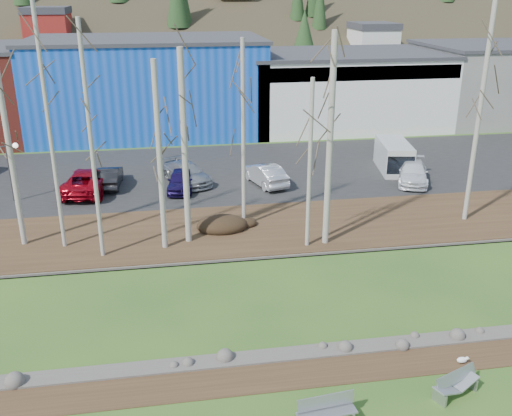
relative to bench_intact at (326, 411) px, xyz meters
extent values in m
plane|color=#2C4D1C|center=(0.57, 0.44, -0.46)|extent=(200.00, 200.00, 0.00)
cube|color=#382616|center=(0.57, 2.54, -0.44)|extent=(80.00, 1.80, 0.03)
cube|color=#382616|center=(0.57, 14.94, -0.38)|extent=(80.00, 7.00, 0.15)
cube|color=black|center=(0.57, 25.44, -0.39)|extent=(80.00, 14.00, 0.14)
cube|color=#0B43AF|center=(-5.43, 39.44, 3.54)|extent=(20.00, 12.00, 8.00)
cube|color=#333338|center=(-5.43, 39.44, 7.69)|extent=(20.40, 12.24, 0.30)
cube|color=silver|center=(12.57, 39.44, 2.79)|extent=(18.00, 12.00, 6.50)
cube|color=#333338|center=(12.57, 39.44, 6.19)|extent=(18.36, 12.24, 0.30)
cube|color=navy|center=(12.57, 33.54, 5.14)|extent=(17.64, 0.20, 1.20)
cube|color=slate|center=(28.57, 39.44, 3.04)|extent=(14.00, 12.00, 7.00)
cube|color=#333338|center=(28.57, 39.44, 6.69)|extent=(14.28, 12.24, 0.30)
cube|color=#9D9FA2|center=(0.75, 0.02, -0.23)|extent=(0.14, 0.56, 0.45)
cube|color=#9D9FA2|center=(0.02, 0.16, 0.25)|extent=(1.83, 0.32, 0.41)
cube|color=#9D9FA2|center=(-0.01, -0.07, 0.00)|extent=(1.87, 0.71, 0.05)
cube|color=#9D9FA2|center=(3.80, 0.29, -0.24)|extent=(0.27, 0.52, 0.43)
cube|color=#9D9FA2|center=(5.15, 0.83, -0.24)|extent=(0.27, 0.52, 0.43)
cube|color=#9D9FA2|center=(4.55, 0.76, 0.12)|extent=(1.69, 0.83, 0.38)
cube|color=#A2A6A8|center=(4.07, 0.40, -0.07)|extent=(0.96, 0.77, 0.32)
cube|color=#A2A6A8|center=(4.88, 0.72, -0.07)|extent=(0.96, 0.77, 0.32)
cylinder|color=gold|center=(5.48, 2.02, -0.40)|extent=(0.01, 0.01, 0.11)
cylinder|color=gold|center=(5.48, 2.09, -0.40)|extent=(0.01, 0.01, 0.11)
ellipsoid|color=white|center=(5.51, 2.06, -0.29)|extent=(0.38, 0.21, 0.21)
cube|color=gray|center=(5.51, 2.06, -0.24)|extent=(0.26, 0.19, 0.02)
sphere|color=white|center=(5.66, 2.00, -0.19)|extent=(0.12, 0.12, 0.12)
cone|color=gold|center=(5.73, 1.97, -0.19)|extent=(0.07, 0.05, 0.03)
ellipsoid|color=black|center=(-1.50, 15.05, -0.04)|extent=(2.77, 1.96, 0.54)
cylinder|color=beige|center=(-11.67, 14.83, 4.12)|extent=(0.27, 0.27, 8.86)
cylinder|color=beige|center=(-9.60, 14.20, 5.76)|extent=(0.19, 0.19, 12.14)
cylinder|color=beige|center=(-3.37, 13.82, 4.53)|extent=(0.30, 0.30, 9.68)
cylinder|color=beige|center=(-7.60, 12.79, 5.22)|extent=(0.20, 0.20, 11.06)
cylinder|color=beige|center=(-4.59, 13.24, 4.31)|extent=(0.27, 0.27, 9.24)
cylinder|color=beige|center=(-0.26, 15.45, 4.66)|extent=(0.21, 0.21, 9.93)
cylinder|color=beige|center=(2.52, 12.32, 3.88)|extent=(0.20, 0.20, 8.38)
cylinder|color=beige|center=(3.52, 12.48, 4.91)|extent=(0.31, 0.31, 10.44)
cylinder|color=beige|center=(12.17, 14.28, 5.78)|extent=(0.25, 0.25, 12.17)
cylinder|color=#262628|center=(-13.60, 21.46, 1.46)|extent=(0.11, 0.11, 3.55)
cylinder|color=#262628|center=(-13.60, 21.46, 3.13)|extent=(1.06, 0.27, 0.07)
sphere|color=white|center=(-13.08, 21.56, 3.13)|extent=(0.32, 0.32, 0.32)
imported|color=black|center=(-8.00, 23.36, 0.34)|extent=(1.54, 4.02, 1.31)
imported|color=#A00715|center=(-9.26, 22.45, 0.44)|extent=(3.21, 5.73, 1.51)
imported|color=gray|center=(-2.96, 23.25, 0.35)|extent=(3.62, 4.98, 1.34)
imported|color=#1A0F45|center=(-3.43, 21.85, 0.34)|extent=(2.05, 4.02, 1.31)
imported|color=silver|center=(2.11, 22.09, 0.38)|extent=(2.63, 4.50, 1.40)
imported|color=white|center=(11.95, 20.94, 0.35)|extent=(3.48, 4.98, 1.34)
cube|color=silver|center=(11.74, 23.81, 0.70)|extent=(2.72, 4.90, 2.03)
cube|color=black|center=(11.41, 22.01, 0.70)|extent=(1.98, 1.27, 1.25)
camera|label=1|loc=(-4.33, -13.21, 11.87)|focal=40.00mm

